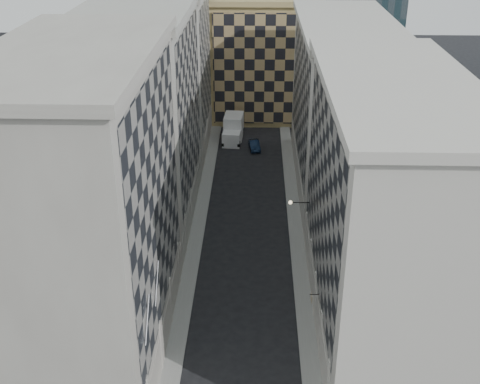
# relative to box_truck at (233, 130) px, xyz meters

# --- Properties ---
(sidewalk_west) EXTENTS (1.50, 100.00, 0.15)m
(sidewalk_west) POSITION_rel_box_truck_xyz_m (-2.76, -25.76, -1.46)
(sidewalk_west) COLOR gray
(sidewalk_west) RESTS_ON ground
(sidewalk_east) EXTENTS (1.50, 100.00, 0.15)m
(sidewalk_east) POSITION_rel_box_truck_xyz_m (7.74, -25.76, -1.46)
(sidewalk_east) COLOR gray
(sidewalk_east) RESTS_ON ground
(bldg_left_a) EXTENTS (10.80, 22.80, 23.70)m
(bldg_left_a) POSITION_rel_box_truck_xyz_m (-8.40, -44.76, 10.29)
(bldg_left_a) COLOR gray
(bldg_left_a) RESTS_ON ground
(bldg_left_b) EXTENTS (10.80, 22.80, 22.70)m
(bldg_left_b) POSITION_rel_box_truck_xyz_m (-8.40, -22.76, 9.79)
(bldg_left_b) COLOR #9C9A91
(bldg_left_b) RESTS_ON ground
(bldg_left_c) EXTENTS (10.80, 22.80, 21.70)m
(bldg_left_c) POSITION_rel_box_truck_xyz_m (-8.39, -0.76, 9.29)
(bldg_left_c) COLOR gray
(bldg_left_c) RESTS_ON ground
(bldg_right_a) EXTENTS (10.80, 26.80, 20.70)m
(bldg_right_a) POSITION_rel_box_truck_xyz_m (13.36, -40.76, 8.79)
(bldg_right_a) COLOR beige
(bldg_right_a) RESTS_ON ground
(bldg_right_b) EXTENTS (10.80, 28.80, 19.70)m
(bldg_right_b) POSITION_rel_box_truck_xyz_m (13.38, -13.76, 8.31)
(bldg_right_b) COLOR beige
(bldg_right_b) RESTS_ON ground
(tan_block) EXTENTS (16.80, 14.80, 18.80)m
(tan_block) POSITION_rel_box_truck_xyz_m (4.49, 12.14, 7.90)
(tan_block) COLOR tan
(tan_block) RESTS_ON ground
(flagpoles_left) EXTENTS (0.10, 6.33, 2.33)m
(flagpoles_left) POSITION_rel_box_truck_xyz_m (-3.41, -49.76, 6.47)
(flagpoles_left) COLOR gray
(flagpoles_left) RESTS_ON ground
(bracket_lamp) EXTENTS (1.98, 0.36, 0.36)m
(bracket_lamp) POSITION_rel_box_truck_xyz_m (6.86, -31.76, 4.67)
(bracket_lamp) COLOR black
(bracket_lamp) RESTS_ON ground
(box_truck) EXTENTS (3.00, 6.57, 3.52)m
(box_truck) POSITION_rel_box_truck_xyz_m (0.00, 0.00, 0.00)
(box_truck) COLOR white
(box_truck) RESTS_ON ground
(dark_car) EXTENTS (1.88, 4.03, 1.28)m
(dark_car) POSITION_rel_box_truck_xyz_m (3.13, -3.67, -0.89)
(dark_car) COLOR #0D1A31
(dark_car) RESTS_ON ground
(shop_sign) EXTENTS (0.72, 0.63, 0.70)m
(shop_sign) POSITION_rel_box_truck_xyz_m (7.91, -43.47, 2.31)
(shop_sign) COLOR black
(shop_sign) RESTS_ON ground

